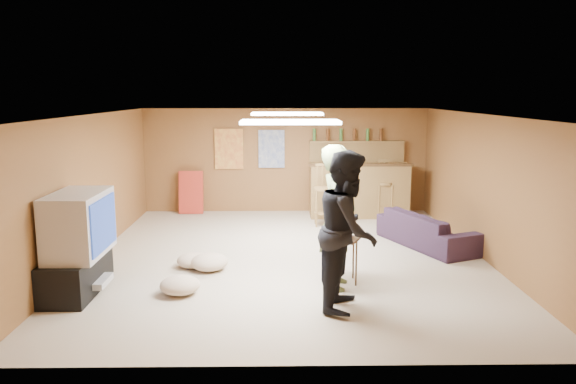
{
  "coord_description": "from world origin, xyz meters",
  "views": [
    {
      "loc": [
        -0.13,
        -8.38,
        2.52
      ],
      "look_at": [
        0.0,
        0.2,
        1.0
      ],
      "focal_mm": 35.0,
      "sensor_mm": 36.0,
      "label": 1
    }
  ],
  "objects_px": {
    "bar_counter": "(359,190)",
    "tray_table": "(340,260)",
    "person_black": "(348,230)",
    "sofa": "(427,230)",
    "tv_body": "(79,224)",
    "person_olive": "(338,217)"
  },
  "relations": [
    {
      "from": "bar_counter",
      "to": "tray_table",
      "type": "bearing_deg",
      "value": -101.37
    },
    {
      "from": "bar_counter",
      "to": "sofa",
      "type": "relative_size",
      "value": 1.04
    },
    {
      "from": "bar_counter",
      "to": "person_black",
      "type": "relative_size",
      "value": 1.07
    },
    {
      "from": "tv_body",
      "to": "tray_table",
      "type": "height_order",
      "value": "tv_body"
    },
    {
      "from": "tv_body",
      "to": "tray_table",
      "type": "relative_size",
      "value": 1.78
    },
    {
      "from": "person_black",
      "to": "tray_table",
      "type": "xyz_separation_m",
      "value": [
        0.01,
        0.88,
        -0.63
      ]
    },
    {
      "from": "bar_counter",
      "to": "person_black",
      "type": "height_order",
      "value": "person_black"
    },
    {
      "from": "person_black",
      "to": "tray_table",
      "type": "height_order",
      "value": "person_black"
    },
    {
      "from": "person_olive",
      "to": "person_black",
      "type": "bearing_deg",
      "value": -168.08
    },
    {
      "from": "person_black",
      "to": "sofa",
      "type": "bearing_deg",
      "value": -16.83
    },
    {
      "from": "tv_body",
      "to": "bar_counter",
      "type": "distance_m",
      "value": 6.09
    },
    {
      "from": "bar_counter",
      "to": "sofa",
      "type": "bearing_deg",
      "value": -70.31
    },
    {
      "from": "sofa",
      "to": "tray_table",
      "type": "relative_size",
      "value": 3.11
    },
    {
      "from": "sofa",
      "to": "tv_body",
      "type": "bearing_deg",
      "value": 90.26
    },
    {
      "from": "person_black",
      "to": "person_olive",
      "type": "bearing_deg",
      "value": 19.18
    },
    {
      "from": "person_black",
      "to": "sofa",
      "type": "xyz_separation_m",
      "value": [
        1.66,
        2.67,
        -0.66
      ]
    },
    {
      "from": "tv_body",
      "to": "bar_counter",
      "type": "relative_size",
      "value": 0.55
    },
    {
      "from": "sofa",
      "to": "tray_table",
      "type": "distance_m",
      "value": 2.43
    },
    {
      "from": "tv_body",
      "to": "sofa",
      "type": "height_order",
      "value": "tv_body"
    },
    {
      "from": "tv_body",
      "to": "person_olive",
      "type": "height_order",
      "value": "person_olive"
    },
    {
      "from": "bar_counter",
      "to": "person_black",
      "type": "distance_m",
      "value": 5.05
    },
    {
      "from": "person_black",
      "to": "sofa",
      "type": "distance_m",
      "value": 3.21
    }
  ]
}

